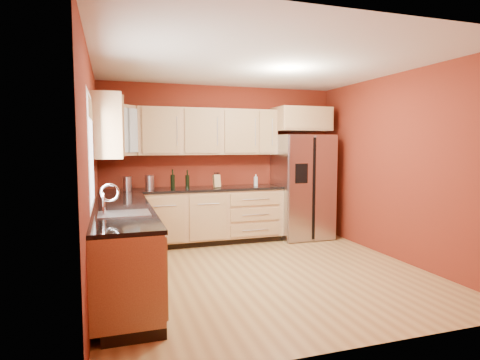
{
  "coord_description": "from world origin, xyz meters",
  "views": [
    {
      "loc": [
        -1.81,
        -4.62,
        1.61
      ],
      "look_at": [
        -0.02,
        0.9,
        1.1
      ],
      "focal_mm": 30.0,
      "sensor_mm": 36.0,
      "label": 1
    }
  ],
  "objects_px": {
    "refrigerator": "(302,186)",
    "canister_left": "(150,182)",
    "wine_bottle_a": "(187,179)",
    "knife_block": "(217,181)",
    "soap_dispenser": "(256,180)"
  },
  "relations": [
    {
      "from": "refrigerator",
      "to": "canister_left",
      "type": "bearing_deg",
      "value": 178.25
    },
    {
      "from": "refrigerator",
      "to": "canister_left",
      "type": "relative_size",
      "value": 8.14
    },
    {
      "from": "knife_block",
      "to": "refrigerator",
      "type": "bearing_deg",
      "value": -4.23
    },
    {
      "from": "knife_block",
      "to": "wine_bottle_a",
      "type": "bearing_deg",
      "value": 173.42
    },
    {
      "from": "wine_bottle_a",
      "to": "knife_block",
      "type": "relative_size",
      "value": 1.42
    },
    {
      "from": "refrigerator",
      "to": "knife_block",
      "type": "bearing_deg",
      "value": 179.11
    },
    {
      "from": "refrigerator",
      "to": "soap_dispenser",
      "type": "height_order",
      "value": "refrigerator"
    },
    {
      "from": "canister_left",
      "to": "wine_bottle_a",
      "type": "height_order",
      "value": "wine_bottle_a"
    },
    {
      "from": "knife_block",
      "to": "canister_left",
      "type": "bearing_deg",
      "value": 173.68
    },
    {
      "from": "refrigerator",
      "to": "wine_bottle_a",
      "type": "height_order",
      "value": "refrigerator"
    },
    {
      "from": "refrigerator",
      "to": "canister_left",
      "type": "height_order",
      "value": "refrigerator"
    },
    {
      "from": "refrigerator",
      "to": "canister_left",
      "type": "xyz_separation_m",
      "value": [
        -2.58,
        0.08,
        0.14
      ]
    },
    {
      "from": "canister_left",
      "to": "knife_block",
      "type": "xyz_separation_m",
      "value": [
        1.06,
        -0.06,
        -0.01
      ]
    },
    {
      "from": "wine_bottle_a",
      "to": "knife_block",
      "type": "bearing_deg",
      "value": -3.24
    },
    {
      "from": "knife_block",
      "to": "soap_dispenser",
      "type": "height_order",
      "value": "knife_block"
    }
  ]
}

